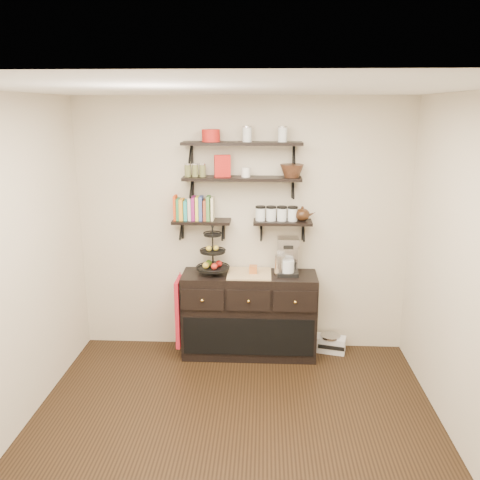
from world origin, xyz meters
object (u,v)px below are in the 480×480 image
fruit_stand (213,258)px  coffee_maker (288,257)px  sideboard (249,314)px  radio (330,343)px

fruit_stand → coffee_maker: fruit_stand is taller
sideboard → fruit_stand: bearing=179.5°
sideboard → radio: (0.88, 0.08, -0.36)m
coffee_maker → fruit_stand: bearing=179.8°
sideboard → fruit_stand: fruit_stand is taller
sideboard → coffee_maker: 0.75m
fruit_stand → radio: size_ratio=1.41×
coffee_maker → radio: coffee_maker is taller
coffee_maker → radio: bearing=4.8°
sideboard → fruit_stand: 0.73m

